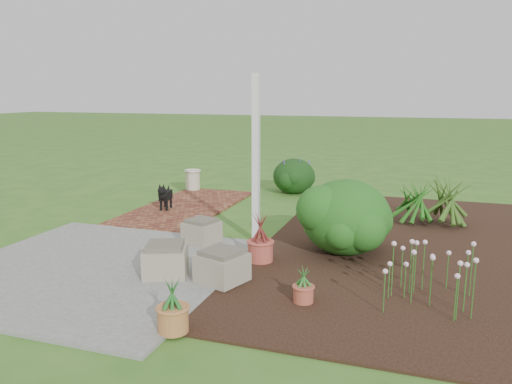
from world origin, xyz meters
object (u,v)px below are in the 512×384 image
(black_dog, at_px, (165,195))
(evergreen_shrub, at_px, (346,215))
(stone_trough_near, at_px, (166,261))
(cream_ceramic_urn, at_px, (193,180))

(black_dog, height_order, evergreen_shrub, evergreen_shrub)
(black_dog, relative_size, evergreen_shrub, 0.44)
(stone_trough_near, relative_size, evergreen_shrub, 0.41)
(black_dog, bearing_deg, evergreen_shrub, -33.23)
(cream_ceramic_urn, height_order, evergreen_shrub, evergreen_shrub)
(black_dog, bearing_deg, stone_trough_near, -72.90)
(stone_trough_near, xyz_separation_m, black_dog, (-1.69, 3.06, 0.11))
(cream_ceramic_urn, xyz_separation_m, evergreen_shrub, (3.99, -3.40, 0.30))
(cream_ceramic_urn, relative_size, evergreen_shrub, 0.36)
(black_dog, xyz_separation_m, evergreen_shrub, (3.62, -1.42, 0.23))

